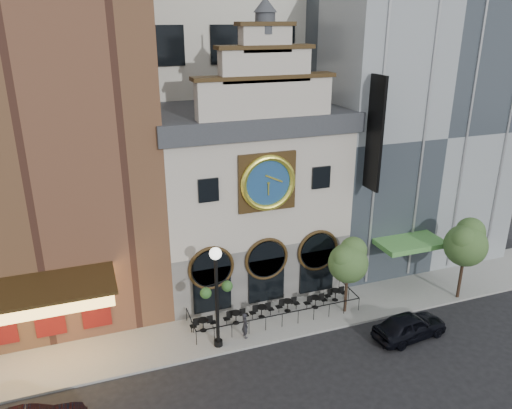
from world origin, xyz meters
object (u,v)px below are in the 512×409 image
object	(u,v)px
bistro_2	(262,311)
bistro_3	(288,305)
bistro_5	(335,294)
car_right	(410,326)
bistro_4	(315,301)
tree_right	(466,242)
bistro_0	(203,324)
pedestrian	(245,325)
lamppost	(217,287)
bistro_1	(236,317)
tree_left	(349,260)

from	to	relation	value
bistro_2	bistro_3	distance (m)	1.80
bistro_5	car_right	xyz separation A→B (m)	(2.24, -4.91, 0.17)
bistro_4	tree_right	xyz separation A→B (m)	(9.63, -2.01, 3.57)
bistro_0	tree_right	bearing A→B (deg)	-6.64
bistro_4	bistro_3	bearing A→B (deg)	173.40
bistro_2	pedestrian	distance (m)	2.31
bistro_2	tree_right	bearing A→B (deg)	-9.19
lamppost	tree_right	size ratio (longest dim) A/B	1.12
bistro_2	bistro_3	world-z (taller)	same
bistro_2	bistro_3	size ratio (longest dim) A/B	1.00
bistro_1	bistro_5	distance (m)	7.00
bistro_0	tree_right	distance (m)	17.56
bistro_4	lamppost	xyz separation A→B (m)	(-6.98, -1.70, 3.35)
tree_left	bistro_4	bearing A→B (deg)	149.50
bistro_0	tree_left	xyz separation A→B (m)	(9.09, -0.95, 3.16)
car_right	tree_left	bearing A→B (deg)	25.58
bistro_2	bistro_5	bearing A→B (deg)	2.30
bistro_0	car_right	distance (m)	12.20
bistro_0	pedestrian	distance (m)	2.62
bistro_1	bistro_2	bearing A→B (deg)	2.87
bistro_4	lamppost	bearing A→B (deg)	-166.32
bistro_1	pedestrian	bearing A→B (deg)	-87.27
bistro_5	pedestrian	size ratio (longest dim) A/B	0.99
bistro_0	lamppost	distance (m)	3.78
bistro_2	pedestrian	size ratio (longest dim) A/B	0.99
bistro_0	bistro_3	size ratio (longest dim) A/B	1.00
bistro_1	lamppost	bearing A→B (deg)	-132.81
bistro_0	bistro_5	size ratio (longest dim) A/B	1.00
bistro_3	bistro_5	world-z (taller)	same
bistro_3	tree_left	distance (m)	4.86
bistro_3	pedestrian	distance (m)	3.83
car_right	bistro_0	bearing A→B (deg)	61.82
bistro_2	car_right	world-z (taller)	car_right
bistro_4	car_right	bearing A→B (deg)	-49.58
car_right	tree_left	world-z (taller)	tree_left
car_right	bistro_4	bearing A→B (deg)	34.07
bistro_2	car_right	size ratio (longest dim) A/B	0.34
bistro_0	bistro_4	world-z (taller)	same
car_right	tree_right	world-z (taller)	tree_right
tree_left	tree_right	xyz separation A→B (m)	(7.99, -1.04, 0.41)
bistro_4	tree_right	size ratio (longest dim) A/B	0.29
bistro_2	lamppost	distance (m)	5.07
bistro_4	pedestrian	size ratio (longest dim) A/B	0.99
bistro_2	tree_right	world-z (taller)	tree_right
bistro_2	bistro_0	bearing A→B (deg)	-177.55
bistro_0	bistro_2	xyz separation A→B (m)	(3.79, 0.16, 0.00)
bistro_3	car_right	xyz separation A→B (m)	(5.73, -4.77, 0.17)
bistro_0	bistro_1	world-z (taller)	same
bistro_3	pedestrian	bearing A→B (deg)	-153.94
bistro_3	bistro_4	size ratio (longest dim) A/B	1.00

